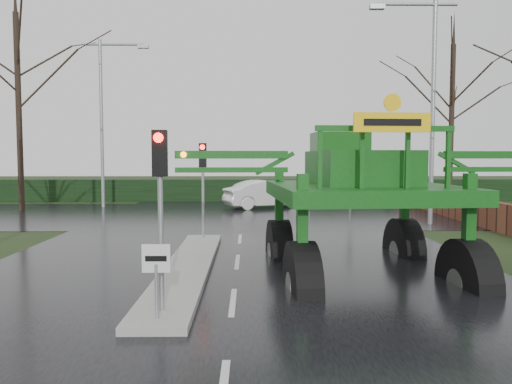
{
  "coord_description": "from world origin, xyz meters",
  "views": [
    {
      "loc": [
        0.34,
        -10.19,
        3.03
      ],
      "look_at": [
        0.54,
        4.52,
        2.0
      ],
      "focal_mm": 35.0,
      "sensor_mm": 36.0,
      "label": 1
    }
  ],
  "objects_px": {
    "street_light_right": "(426,90)",
    "white_sedan": "(266,208)",
    "traffic_signal_near": "(160,181)",
    "traffic_signal_far": "(350,164)",
    "traffic_signal_mid": "(203,170)",
    "crop_sprayer": "(301,175)",
    "keep_left_sign": "(156,269)",
    "street_light_left_far": "(106,108)"
  },
  "relations": [
    {
      "from": "traffic_signal_near",
      "to": "street_light_left_far",
      "type": "xyz_separation_m",
      "value": [
        -6.89,
        21.01,
        3.4
      ]
    },
    {
      "from": "traffic_signal_near",
      "to": "crop_sprayer",
      "type": "bearing_deg",
      "value": 39.9
    },
    {
      "from": "traffic_signal_near",
      "to": "street_light_left_far",
      "type": "distance_m",
      "value": 22.37
    },
    {
      "from": "traffic_signal_near",
      "to": "crop_sprayer",
      "type": "xyz_separation_m",
      "value": [
        2.84,
        2.37,
        0.04
      ]
    },
    {
      "from": "keep_left_sign",
      "to": "traffic_signal_mid",
      "type": "distance_m",
      "value": 9.12
    },
    {
      "from": "street_light_right",
      "to": "crop_sprayer",
      "type": "distance_m",
      "value": 12.99
    },
    {
      "from": "traffic_signal_near",
      "to": "white_sedan",
      "type": "height_order",
      "value": "traffic_signal_near"
    },
    {
      "from": "street_light_right",
      "to": "white_sedan",
      "type": "height_order",
      "value": "street_light_right"
    },
    {
      "from": "traffic_signal_mid",
      "to": "traffic_signal_near",
      "type": "bearing_deg",
      "value": -90.0
    },
    {
      "from": "keep_left_sign",
      "to": "street_light_right",
      "type": "distance_m",
      "value": 17.23
    },
    {
      "from": "keep_left_sign",
      "to": "crop_sprayer",
      "type": "xyz_separation_m",
      "value": [
        2.84,
        2.86,
        1.57
      ]
    },
    {
      "from": "street_light_left_far",
      "to": "traffic_signal_far",
      "type": "bearing_deg",
      "value": 0.03
    },
    {
      "from": "traffic_signal_far",
      "to": "crop_sprayer",
      "type": "xyz_separation_m",
      "value": [
        -4.96,
        -18.65,
        0.04
      ]
    },
    {
      "from": "traffic_signal_mid",
      "to": "crop_sprayer",
      "type": "height_order",
      "value": "crop_sprayer"
    },
    {
      "from": "traffic_signal_near",
      "to": "traffic_signal_far",
      "type": "distance_m",
      "value": 22.42
    },
    {
      "from": "keep_left_sign",
      "to": "street_light_left_far",
      "type": "xyz_separation_m",
      "value": [
        -6.89,
        21.5,
        4.93
      ]
    },
    {
      "from": "traffic_signal_near",
      "to": "traffic_signal_far",
      "type": "bearing_deg",
      "value": 69.64
    },
    {
      "from": "traffic_signal_far",
      "to": "crop_sprayer",
      "type": "distance_m",
      "value": 19.3
    },
    {
      "from": "crop_sprayer",
      "to": "street_light_left_far",
      "type": "bearing_deg",
      "value": 113.39
    },
    {
      "from": "traffic_signal_near",
      "to": "traffic_signal_mid",
      "type": "xyz_separation_m",
      "value": [
        0.0,
        8.5,
        0.0
      ]
    },
    {
      "from": "traffic_signal_far",
      "to": "street_light_left_far",
      "type": "relative_size",
      "value": 0.35
    },
    {
      "from": "traffic_signal_mid",
      "to": "crop_sprayer",
      "type": "xyz_separation_m",
      "value": [
        2.84,
        -6.13,
        0.04
      ]
    },
    {
      "from": "traffic_signal_mid",
      "to": "street_light_left_far",
      "type": "xyz_separation_m",
      "value": [
        -6.89,
        12.51,
        3.4
      ]
    },
    {
      "from": "traffic_signal_mid",
      "to": "street_light_right",
      "type": "xyz_separation_m",
      "value": [
        9.49,
        4.51,
        3.4
      ]
    },
    {
      "from": "traffic_signal_far",
      "to": "crop_sprayer",
      "type": "height_order",
      "value": "crop_sprayer"
    },
    {
      "from": "traffic_signal_near",
      "to": "traffic_signal_mid",
      "type": "relative_size",
      "value": 1.0
    },
    {
      "from": "traffic_signal_far",
      "to": "street_light_right",
      "type": "distance_m",
      "value": 8.86
    },
    {
      "from": "keep_left_sign",
      "to": "traffic_signal_near",
      "type": "height_order",
      "value": "traffic_signal_near"
    },
    {
      "from": "traffic_signal_far",
      "to": "traffic_signal_near",
      "type": "bearing_deg",
      "value": 69.64
    },
    {
      "from": "crop_sprayer",
      "to": "white_sedan",
      "type": "xyz_separation_m",
      "value": [
        -0.17,
        17.93,
        -2.63
      ]
    },
    {
      "from": "traffic_signal_mid",
      "to": "street_light_left_far",
      "type": "bearing_deg",
      "value": 118.86
    },
    {
      "from": "keep_left_sign",
      "to": "traffic_signal_near",
      "type": "xyz_separation_m",
      "value": [
        0.0,
        0.49,
        1.53
      ]
    },
    {
      "from": "traffic_signal_far",
      "to": "street_light_left_far",
      "type": "distance_m",
      "value": 15.08
    },
    {
      "from": "traffic_signal_mid",
      "to": "street_light_right",
      "type": "distance_m",
      "value": 11.05
    },
    {
      "from": "traffic_signal_mid",
      "to": "traffic_signal_far",
      "type": "height_order",
      "value": "same"
    },
    {
      "from": "traffic_signal_near",
      "to": "crop_sprayer",
      "type": "distance_m",
      "value": 3.7
    },
    {
      "from": "white_sedan",
      "to": "traffic_signal_mid",
      "type": "bearing_deg",
      "value": 145.88
    },
    {
      "from": "street_light_left_far",
      "to": "keep_left_sign",
      "type": "bearing_deg",
      "value": -72.22
    },
    {
      "from": "crop_sprayer",
      "to": "traffic_signal_far",
      "type": "bearing_deg",
      "value": 70.91
    },
    {
      "from": "traffic_signal_near",
      "to": "street_light_right",
      "type": "xyz_separation_m",
      "value": [
        9.49,
        13.01,
        3.4
      ]
    },
    {
      "from": "traffic_signal_mid",
      "to": "crop_sprayer",
      "type": "bearing_deg",
      "value": -65.17
    },
    {
      "from": "traffic_signal_far",
      "to": "white_sedan",
      "type": "height_order",
      "value": "traffic_signal_far"
    }
  ]
}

